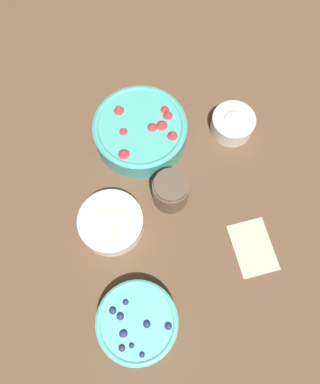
{
  "coord_description": "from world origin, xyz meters",
  "views": [
    {
      "loc": [
        -0.25,
        0.02,
        0.87
      ],
      "look_at": [
        0.06,
        -0.01,
        0.04
      ],
      "focal_mm": 35.0,
      "sensor_mm": 36.0,
      "label": 1
    }
  ],
  "objects": [
    {
      "name": "jar_chocolate",
      "position": [
        0.06,
        -0.03,
        0.04
      ],
      "size": [
        0.09,
        0.09,
        0.09
      ],
      "color": "brown",
      "rests_on": "ground_plane"
    },
    {
      "name": "bowl_blueberries",
      "position": [
        -0.23,
        0.07,
        0.03
      ],
      "size": [
        0.17,
        0.17,
        0.06
      ],
      "color": "#56B7A8",
      "rests_on": "ground_plane"
    },
    {
      "name": "bowl_bananas",
      "position": [
        -0.01,
        0.11,
        0.03
      ],
      "size": [
        0.15,
        0.15,
        0.05
      ],
      "color": "white",
      "rests_on": "ground_plane"
    },
    {
      "name": "ground_plane",
      "position": [
        0.0,
        0.0,
        0.0
      ],
      "size": [
        4.0,
        4.0,
        0.0
      ],
      "primitive_type": "plane",
      "color": "brown"
    },
    {
      "name": "napkin",
      "position": [
        -0.09,
        -0.21,
        0.0
      ],
      "size": [
        0.14,
        0.11,
        0.01
      ],
      "color": "beige",
      "rests_on": "ground_plane"
    },
    {
      "name": "bowl_cream",
      "position": [
        0.23,
        -0.21,
        0.03
      ],
      "size": [
        0.11,
        0.11,
        0.06
      ],
      "color": "silver",
      "rests_on": "ground_plane"
    },
    {
      "name": "bowl_strawberries",
      "position": [
        0.23,
        0.03,
        0.04
      ],
      "size": [
        0.24,
        0.24,
        0.09
      ],
      "color": "#47AD9E",
      "rests_on": "ground_plane"
    }
  ]
}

